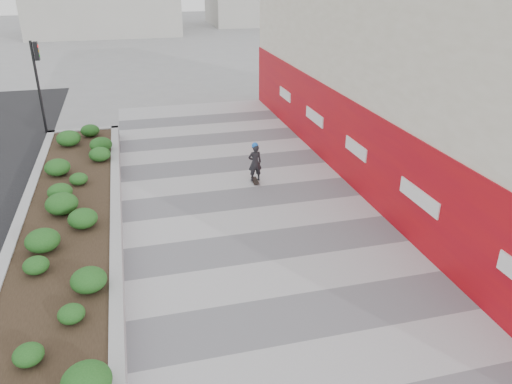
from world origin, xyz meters
TOP-DOWN VIEW (x-y plane):
  - ground at (0.00, 0.00)m, footprint 160.00×160.00m
  - walkway at (0.00, 3.00)m, footprint 8.00×36.00m
  - building at (6.98, 8.98)m, footprint 6.04×24.08m
  - planter at (-5.50, 7.00)m, footprint 3.00×18.00m
  - traffic_signal_near at (-7.23, 17.50)m, footprint 0.33×0.28m
  - manhole_cover at (0.50, 3.00)m, footprint 0.44×0.44m
  - skateboarder at (0.74, 9.42)m, footprint 0.53×0.73m

SIDE VIEW (x-z plane):
  - ground at x=0.00m, z-range 0.00..0.00m
  - manhole_cover at x=0.50m, z-range 0.00..0.01m
  - walkway at x=0.00m, z-range 0.00..0.01m
  - planter at x=-5.50m, z-range -0.03..0.87m
  - skateboarder at x=0.74m, z-range 0.01..1.54m
  - traffic_signal_near at x=-7.23m, z-range 0.66..4.86m
  - building at x=6.98m, z-range -0.02..7.98m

